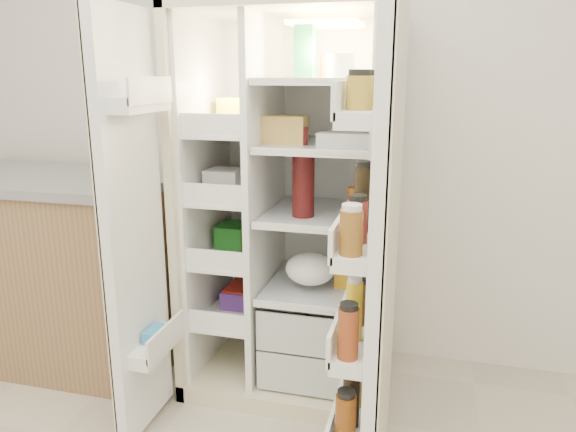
# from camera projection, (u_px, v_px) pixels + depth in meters

# --- Properties ---
(wall_back) EXTENTS (4.00, 0.02, 2.70)m
(wall_back) POSITION_uv_depth(u_px,v_px,m) (314.00, 105.00, 2.83)
(wall_back) COLOR white
(wall_back) RESTS_ON floor
(refrigerator) EXTENTS (0.92, 0.70, 1.80)m
(refrigerator) POSITION_uv_depth(u_px,v_px,m) (295.00, 235.00, 2.66)
(refrigerator) COLOR beige
(refrigerator) RESTS_ON floor
(freezer_door) EXTENTS (0.15, 0.40, 1.72)m
(freezer_door) POSITION_uv_depth(u_px,v_px,m) (134.00, 233.00, 2.18)
(freezer_door) COLOR white
(freezer_door) RESTS_ON floor
(fridge_door) EXTENTS (0.17, 0.58, 1.72)m
(fridge_door) POSITION_uv_depth(u_px,v_px,m) (378.00, 266.00, 1.86)
(fridge_door) COLOR white
(fridge_door) RESTS_ON floor
(kitchen_counter) EXTENTS (1.39, 0.74, 1.01)m
(kitchen_counter) POSITION_uv_depth(u_px,v_px,m) (53.00, 266.00, 2.93)
(kitchen_counter) COLOR olive
(kitchen_counter) RESTS_ON floor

